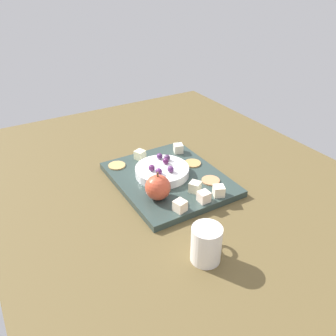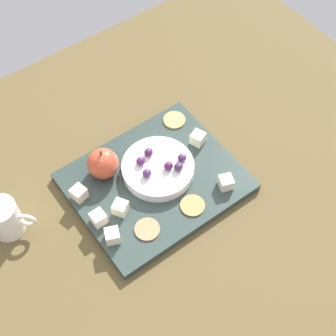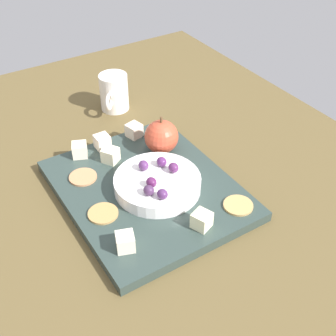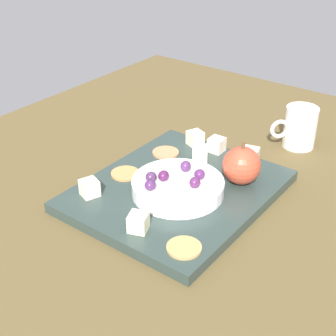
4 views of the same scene
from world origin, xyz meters
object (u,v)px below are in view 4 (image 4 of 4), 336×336
cracker_0 (166,153)px  grape_0 (194,183)px  apple_whole (242,165)px  cracker_2 (125,173)px  serving_dish (176,188)px  grape_5 (200,174)px  cheese_cube_2 (250,155)px  platter (178,191)px  cheese_cube_5 (90,188)px  grape_3 (149,176)px  grape_1 (186,166)px  grape_2 (164,176)px  cheese_cube_4 (198,153)px  cup (299,127)px  cheese_cube_0 (195,138)px  cheese_cube_1 (138,222)px  cracker_1 (184,248)px  cheese_cube_3 (217,145)px

cracker_0 → grape_0: size_ratio=2.59×
apple_whole → cracker_2: 20.53cm
serving_dish → grape_5: 4.43cm
cheese_cube_2 → grape_5: 14.31cm
platter → cracker_0: bearing=-132.8°
cheese_cube_5 → grape_3: (-6.39, 7.42, 1.93)cm
grape_1 → grape_2: bearing=-13.8°
cheese_cube_4 → grape_3: bearing=-0.6°
cracker_0 → cup: cup is taller
cheese_cube_0 → cracker_2: (17.09, -3.38, -1.18)cm
serving_dish → grape_0: 3.96cm
grape_1 → grape_3: size_ratio=1.00×
platter → grape_1: bearing=165.7°
cheese_cube_1 → cheese_cube_5: size_ratio=1.00×
cracker_1 → cheese_cube_0: bearing=-148.5°
apple_whole → grape_1: 9.53cm
platter → serving_dish: (2.08, 1.25, 2.14)cm
serving_dish → apple_whole: apple_whole is taller
cheese_cube_0 → cheese_cube_2: same height
cheese_cube_1 → cheese_cube_4: size_ratio=1.00×
apple_whole → cheese_cube_3: (-7.15, -9.36, -1.94)cm
platter → grape_1: (-1.65, 0.42, 4.29)cm
cracker_0 → cracker_2: same height
serving_dish → cup: size_ratio=1.83×
serving_dish → cup: bearing=166.9°
cracker_1 → grape_2: size_ratio=2.59×
cheese_cube_4 → cheese_cube_5: (20.93, -7.56, 0.00)cm
cheese_cube_5 → cup: bearing=155.3°
cheese_cube_1 → grape_0: grape_0 is taller
serving_dish → grape_3: 5.05cm
cheese_cube_3 → grape_5: size_ratio=1.41×
cheese_cube_4 → grape_1: grape_1 is taller
serving_dish → grape_2: 3.02cm
cheese_cube_1 → grape_2: 11.00cm
cheese_cube_4 → grape_1: 9.04cm
platter → cheese_cube_5: bearing=-42.5°
cheese_cube_2 → grape_5: size_ratio=1.41×
apple_whole → cheese_cube_4: apple_whole is taller
cheese_cube_0 → cheese_cube_1: (28.02, 8.87, 0.00)cm
cheese_cube_1 → cup: 43.58cm
cracker_1 → grape_1: bearing=-145.3°
cracker_1 → grape_2: (-9.87, -11.19, 3.11)cm
cracker_0 → grape_3: bearing=25.8°
cheese_cube_2 → grape_2: grape_2 is taller
cheese_cube_1 → grape_1: bearing=-172.2°
cracker_2 → cup: 37.17cm
grape_3 → grape_5: size_ratio=1.00×
grape_3 → cup: bearing=161.8°
cheese_cube_2 → cracker_0: cheese_cube_2 is taller
cheese_cube_5 → cheese_cube_3: bearing=161.7°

